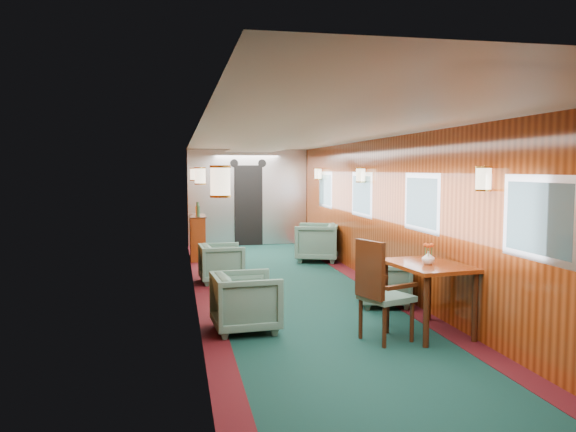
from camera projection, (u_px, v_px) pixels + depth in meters
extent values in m
plane|color=#0E322C|center=(298.00, 297.00, 8.37)|extent=(12.00, 12.00, 0.00)
cube|color=white|center=(298.00, 138.00, 8.18)|extent=(3.00, 12.00, 0.10)
cube|color=white|center=(298.00, 138.00, 8.18)|extent=(1.20, 12.00, 0.06)
cube|color=maroon|center=(248.00, 197.00, 14.14)|extent=(3.00, 0.10, 2.40)
cube|color=maroon|center=(195.00, 218.00, 7.98)|extent=(0.10, 12.00, 2.40)
cube|color=maroon|center=(394.00, 215.00, 8.56)|extent=(0.10, 12.00, 2.40)
cube|color=#3B0B11|center=(207.00, 301.00, 8.11)|extent=(0.30, 12.00, 0.01)
cube|color=#3B0B11|center=(383.00, 293.00, 8.63)|extent=(0.30, 12.00, 0.01)
cube|color=silver|center=(248.00, 197.00, 14.06)|extent=(2.98, 0.12, 2.38)
cube|color=black|center=(248.00, 205.00, 14.00)|extent=(0.70, 0.06, 2.00)
cylinder|color=black|center=(234.00, 163.00, 13.85)|extent=(0.20, 0.04, 0.20)
cylinder|color=black|center=(262.00, 163.00, 13.99)|extent=(0.20, 0.04, 0.20)
cube|color=silver|center=(538.00, 218.00, 5.12)|extent=(0.02, 1.10, 0.80)
cube|color=#3E585D|center=(537.00, 218.00, 5.12)|extent=(0.01, 0.96, 0.66)
cube|color=silver|center=(421.00, 203.00, 7.56)|extent=(0.02, 1.10, 0.80)
cube|color=#3E585D|center=(421.00, 203.00, 7.56)|extent=(0.01, 0.96, 0.66)
cube|color=silver|center=(362.00, 195.00, 10.01)|extent=(0.02, 1.10, 0.80)
cube|color=#3E585D|center=(361.00, 195.00, 10.01)|extent=(0.01, 0.96, 0.66)
cube|color=silver|center=(325.00, 190.00, 12.45)|extent=(0.02, 1.10, 0.80)
cube|color=#3E585D|center=(325.00, 190.00, 12.45)|extent=(0.01, 0.96, 0.66)
cylinder|color=beige|center=(220.00, 181.00, 4.53)|extent=(0.16, 0.16, 0.24)
cylinder|color=gold|center=(220.00, 196.00, 4.54)|extent=(0.17, 0.17, 0.02)
cylinder|color=beige|center=(483.00, 179.00, 5.86)|extent=(0.16, 0.16, 0.24)
cylinder|color=gold|center=(483.00, 190.00, 5.87)|extent=(0.17, 0.17, 0.02)
cylinder|color=beige|center=(200.00, 176.00, 8.44)|extent=(0.16, 0.16, 0.24)
cylinder|color=gold|center=(200.00, 184.00, 8.45)|extent=(0.17, 0.17, 0.02)
cylinder|color=beige|center=(361.00, 175.00, 9.77)|extent=(0.16, 0.16, 0.24)
cylinder|color=gold|center=(361.00, 182.00, 9.78)|extent=(0.17, 0.17, 0.02)
cylinder|color=beige|center=(194.00, 174.00, 11.37)|extent=(0.16, 0.16, 0.24)
cylinder|color=gold|center=(194.00, 180.00, 11.38)|extent=(0.17, 0.17, 0.02)
cylinder|color=beige|center=(318.00, 174.00, 12.70)|extent=(0.16, 0.16, 0.24)
cylinder|color=gold|center=(318.00, 179.00, 12.71)|extent=(0.17, 0.17, 0.02)
cube|color=maroon|center=(428.00, 265.00, 6.47)|extent=(0.88, 1.17, 0.04)
cylinder|color=#3B1D0D|center=(426.00, 312.00, 5.96)|extent=(0.07, 0.07, 0.77)
cylinder|color=#3B1D0D|center=(475.00, 308.00, 6.15)|extent=(0.07, 0.07, 0.77)
cylinder|color=#3B1D0D|center=(385.00, 293.00, 6.85)|extent=(0.07, 0.07, 0.77)
cylinder|color=#3B1D0D|center=(429.00, 290.00, 7.04)|extent=(0.07, 0.07, 0.77)
cube|color=#1F4A43|center=(386.00, 297.00, 6.21)|extent=(0.62, 0.62, 0.06)
cube|color=#3B1D0D|center=(370.00, 270.00, 6.06)|extent=(0.20, 0.43, 0.63)
cube|color=#1F4A43|center=(372.00, 275.00, 6.07)|extent=(0.14, 0.32, 0.38)
cube|color=#3B1D0D|center=(402.00, 286.00, 5.99)|extent=(0.43, 0.20, 0.04)
cube|color=#3B1D0D|center=(372.00, 279.00, 6.40)|extent=(0.43, 0.20, 0.04)
cylinder|color=#3B1D0D|center=(384.00, 327.00, 5.96)|extent=(0.05, 0.05, 0.45)
cylinder|color=#3B1D0D|center=(412.00, 322.00, 6.17)|extent=(0.05, 0.05, 0.45)
cylinder|color=#3B1D0D|center=(361.00, 319.00, 6.30)|extent=(0.05, 0.05, 0.45)
cylinder|color=#3B1D0D|center=(387.00, 314.00, 6.50)|extent=(0.05, 0.05, 0.45)
cube|color=maroon|center=(197.00, 237.00, 11.87)|extent=(0.31, 1.02, 0.92)
cube|color=#3B1D0D|center=(197.00, 216.00, 11.84)|extent=(0.33, 1.04, 0.02)
cylinder|color=#295237|center=(198.00, 211.00, 11.58)|extent=(0.07, 0.07, 0.22)
cylinder|color=#295237|center=(198.00, 209.00, 11.93)|extent=(0.06, 0.06, 0.28)
cylinder|color=gold|center=(197.00, 210.00, 12.13)|extent=(0.08, 0.08, 0.18)
imported|color=silver|center=(428.00, 258.00, 6.39)|extent=(0.18, 0.18, 0.15)
imported|color=#1F4A43|center=(246.00, 302.00, 6.58)|extent=(0.81, 0.79, 0.69)
imported|color=#1F4A43|center=(222.00, 263.00, 9.41)|extent=(0.76, 0.74, 0.66)
imported|color=#1F4A43|center=(383.00, 283.00, 7.81)|extent=(0.81, 0.80, 0.63)
imported|color=#1F4A43|center=(317.00, 242.00, 11.60)|extent=(1.10, 1.08, 0.79)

